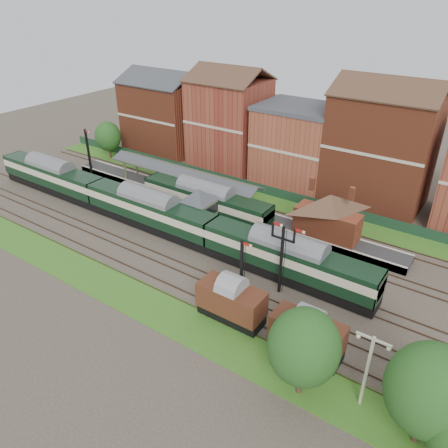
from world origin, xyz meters
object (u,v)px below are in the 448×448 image
Objects in this scene: signal_box at (199,209)px; platform_railcar at (206,201)px; goods_van_a at (231,301)px; semaphore_bracket at (282,255)px; dmu_train at (149,210)px.

signal_box reaches higher than platform_railcar.
goods_van_a is at bearing -46.86° from platform_railcar.
signal_box is 0.73× the size of semaphore_bracket.
signal_box reaches higher than goods_van_a.
signal_box is 0.30× the size of platform_railcar.
semaphore_bracket reaches higher than goods_van_a.
dmu_train is 9.32× the size of goods_van_a.
platform_railcar is at bearing 133.14° from goods_van_a.
signal_box is 16.16m from semaphore_bracket.
signal_box is at bearing -67.58° from platform_railcar.
platform_railcar is (4.49, 6.50, -0.07)m from dmu_train.
dmu_train is at bearing -124.64° from platform_railcar.
dmu_train is 7.90m from platform_railcar.
platform_railcar is at bearing 151.21° from semaphore_bracket.
dmu_train is (-5.83, -3.25, -0.46)m from signal_box.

